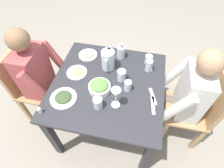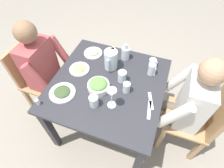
# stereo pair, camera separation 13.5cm
# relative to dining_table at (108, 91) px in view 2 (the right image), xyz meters

# --- Properties ---
(ground_plane) EXTENTS (8.00, 8.00, 0.00)m
(ground_plane) POSITION_rel_dining_table_xyz_m (0.00, 0.00, -0.62)
(ground_plane) COLOR gray
(dining_table) EXTENTS (0.97, 0.97, 0.73)m
(dining_table) POSITION_rel_dining_table_xyz_m (0.00, 0.00, 0.00)
(dining_table) COLOR #2D2D33
(dining_table) RESTS_ON ground_plane
(chair_near) EXTENTS (0.40, 0.40, 0.87)m
(chair_near) POSITION_rel_dining_table_xyz_m (-0.02, -0.84, -0.13)
(chair_near) COLOR tan
(chair_near) RESTS_ON ground_plane
(chair_far) EXTENTS (0.40, 0.40, 0.87)m
(chair_far) POSITION_rel_dining_table_xyz_m (-0.07, 0.84, -0.13)
(chair_far) COLOR tan
(chair_far) RESTS_ON ground_plane
(diner_near) EXTENTS (0.48, 0.53, 1.16)m
(diner_near) POSITION_rel_dining_table_xyz_m (-0.02, -0.64, 0.02)
(diner_near) COLOR #B24C4C
(diner_near) RESTS_ON ground_plane
(diner_far) EXTENTS (0.48, 0.53, 1.16)m
(diner_far) POSITION_rel_dining_table_xyz_m (-0.07, 0.64, 0.02)
(diner_far) COLOR silver
(diner_far) RESTS_ON ground_plane
(water_pitcher) EXTENTS (0.16, 0.12, 0.19)m
(water_pitcher) POSITION_rel_dining_table_xyz_m (-0.19, -0.04, 0.21)
(water_pitcher) COLOR silver
(water_pitcher) RESTS_ON dining_table
(salad_bowl) EXTENTS (0.19, 0.19, 0.09)m
(salad_bowl) POSITION_rel_dining_table_xyz_m (0.08, -0.05, 0.15)
(salad_bowl) COLOR white
(salad_bowl) RESTS_ON dining_table
(plate_fries) EXTENTS (0.19, 0.19, 0.04)m
(plate_fries) POSITION_rel_dining_table_xyz_m (-0.06, -0.31, 0.13)
(plate_fries) COLOR white
(plate_fries) RESTS_ON dining_table
(plate_dolmas) EXTENTS (0.22, 0.22, 0.04)m
(plate_dolmas) POSITION_rel_dining_table_xyz_m (0.23, -0.32, 0.12)
(plate_dolmas) COLOR white
(plate_dolmas) RESTS_ON dining_table
(plate_beans) EXTENTS (0.18, 0.18, 0.04)m
(plate_beans) POSITION_rel_dining_table_xyz_m (-0.31, -0.28, 0.13)
(plate_beans) COLOR white
(plate_beans) RESTS_ON dining_table
(water_glass_center) EXTENTS (0.06, 0.06, 0.10)m
(water_glass_center) POSITION_rel_dining_table_xyz_m (0.03, 0.18, 0.16)
(water_glass_center) COLOR silver
(water_glass_center) RESTS_ON dining_table
(water_glass_near_left) EXTENTS (0.07, 0.07, 0.09)m
(water_glass_near_left) POSITION_rel_dining_table_xyz_m (-0.34, 0.32, 0.15)
(water_glass_near_left) COLOR silver
(water_glass_near_left) RESTS_ON dining_table
(water_glass_far_left) EXTENTS (0.08, 0.08, 0.10)m
(water_glass_far_left) POSITION_rel_dining_table_xyz_m (-0.07, 0.10, 0.16)
(water_glass_far_left) COLOR silver
(water_glass_far_left) RESTS_ON dining_table
(water_glass_far_right) EXTENTS (0.07, 0.07, 0.10)m
(water_glass_far_right) POSITION_rel_dining_table_xyz_m (0.24, -0.02, 0.16)
(water_glass_far_right) COLOR silver
(water_glass_far_right) RESTS_ON dining_table
(water_glass_near_right) EXTENTS (0.06, 0.06, 0.11)m
(water_glass_near_right) POSITION_rel_dining_table_xyz_m (-0.24, 0.33, 0.17)
(water_glass_near_right) COLOR silver
(water_glass_near_right) RESTS_ON dining_table
(wine_glass) EXTENTS (0.08, 0.08, 0.20)m
(wine_glass) POSITION_rel_dining_table_xyz_m (0.20, 0.11, 0.25)
(wine_glass) COLOR silver
(wine_glass) RESTS_ON dining_table
(oil_carafe) EXTENTS (0.08, 0.08, 0.16)m
(oil_carafe) POSITION_rel_dining_table_xyz_m (-0.36, 0.05, 0.17)
(oil_carafe) COLOR silver
(oil_carafe) RESTS_ON dining_table
(salt_shaker) EXTENTS (0.03, 0.03, 0.05)m
(salt_shaker) POSITION_rel_dining_table_xyz_m (0.39, -0.44, 0.14)
(salt_shaker) COLOR white
(salt_shaker) RESTS_ON dining_table
(fork_near) EXTENTS (0.17, 0.05, 0.01)m
(fork_near) POSITION_rel_dining_table_xyz_m (0.14, 0.40, 0.11)
(fork_near) COLOR silver
(fork_near) RESTS_ON dining_table
(knife_near) EXTENTS (0.19, 0.03, 0.01)m
(knife_near) POSITION_rel_dining_table_xyz_m (-0.32, 0.35, 0.11)
(knife_near) COLOR silver
(knife_near) RESTS_ON dining_table
(fork_far) EXTENTS (0.17, 0.08, 0.01)m
(fork_far) POSITION_rel_dining_table_xyz_m (0.06, 0.39, 0.11)
(fork_far) COLOR silver
(fork_far) RESTS_ON dining_table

